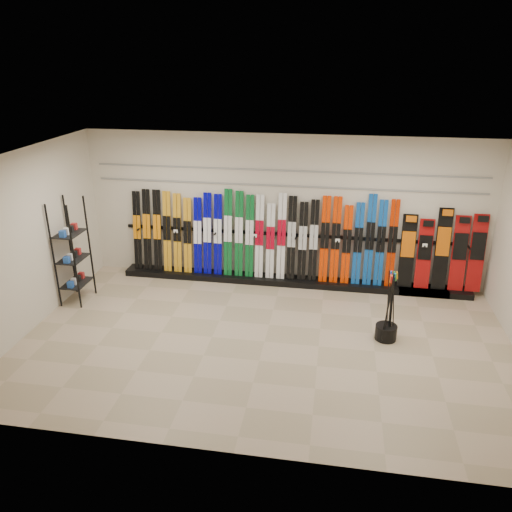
# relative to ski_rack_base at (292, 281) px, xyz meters

# --- Properties ---
(floor) EXTENTS (8.00, 8.00, 0.00)m
(floor) POSITION_rel_ski_rack_base_xyz_m (-0.22, -2.28, -0.06)
(floor) COLOR tan
(floor) RESTS_ON ground
(back_wall) EXTENTS (8.00, 0.00, 8.00)m
(back_wall) POSITION_rel_ski_rack_base_xyz_m (-0.22, 0.22, 1.44)
(back_wall) COLOR beige
(back_wall) RESTS_ON floor
(left_wall) EXTENTS (0.00, 5.00, 5.00)m
(left_wall) POSITION_rel_ski_rack_base_xyz_m (-4.22, -2.28, 1.44)
(left_wall) COLOR beige
(left_wall) RESTS_ON floor
(ceiling) EXTENTS (8.00, 8.00, 0.00)m
(ceiling) POSITION_rel_ski_rack_base_xyz_m (-0.22, -2.28, 2.94)
(ceiling) COLOR silver
(ceiling) RESTS_ON back_wall
(ski_rack_base) EXTENTS (8.00, 0.40, 0.12)m
(ski_rack_base) POSITION_rel_ski_rack_base_xyz_m (0.00, 0.00, 0.00)
(ski_rack_base) COLOR black
(ski_rack_base) RESTS_ON floor
(skis) EXTENTS (5.37, 0.25, 1.80)m
(skis) POSITION_rel_ski_rack_base_xyz_m (-0.67, 0.06, 0.90)
(skis) COLOR black
(skis) RESTS_ON ski_rack_base
(snowboards) EXTENTS (1.56, 0.25, 1.59)m
(snowboards) POSITION_rel_ski_rack_base_xyz_m (2.88, 0.07, 0.80)
(snowboards) COLOR black
(snowboards) RESTS_ON ski_rack_base
(accessory_rack) EXTENTS (0.40, 0.60, 1.99)m
(accessory_rack) POSITION_rel_ski_rack_base_xyz_m (-3.97, -1.37, 0.93)
(accessory_rack) COLOR black
(accessory_rack) RESTS_ON floor
(pole_bin) EXTENTS (0.36, 0.36, 0.25)m
(pole_bin) POSITION_rel_ski_rack_base_xyz_m (1.75, -1.86, 0.07)
(pole_bin) COLOR black
(pole_bin) RESTS_ON floor
(ski_poles) EXTENTS (0.22, 0.28, 1.18)m
(ski_poles) POSITION_rel_ski_rack_base_xyz_m (1.76, -1.88, 0.55)
(ski_poles) COLOR black
(ski_poles) RESTS_ON pole_bin
(slatwall_rail_0) EXTENTS (7.60, 0.02, 0.03)m
(slatwall_rail_0) POSITION_rel_ski_rack_base_xyz_m (-0.22, 0.20, 1.94)
(slatwall_rail_0) COLOR gray
(slatwall_rail_0) RESTS_ON back_wall
(slatwall_rail_1) EXTENTS (7.60, 0.02, 0.03)m
(slatwall_rail_1) POSITION_rel_ski_rack_base_xyz_m (-0.22, 0.20, 2.24)
(slatwall_rail_1) COLOR gray
(slatwall_rail_1) RESTS_ON back_wall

